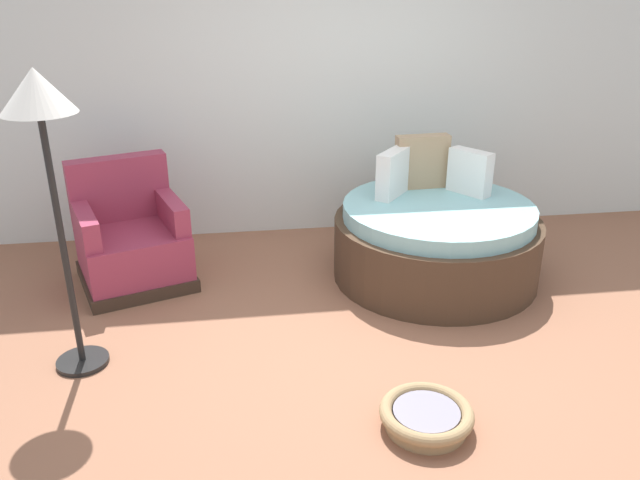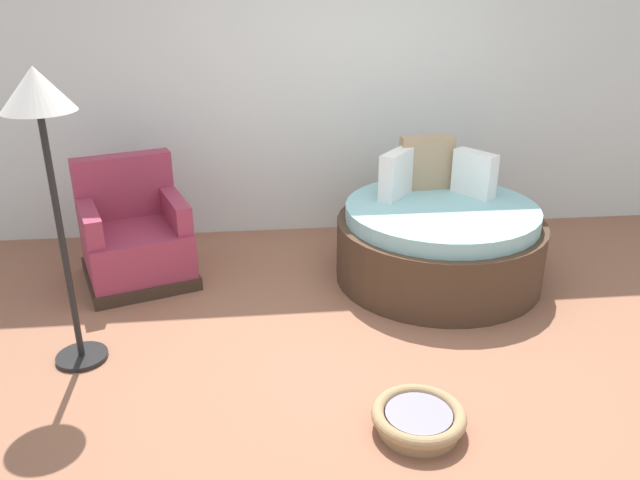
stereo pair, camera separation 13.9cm
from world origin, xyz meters
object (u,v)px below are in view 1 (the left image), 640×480
round_daybed (436,239)px  floor_lamp (42,122)px  red_armchair (131,241)px  pet_basket (426,416)px

round_daybed → floor_lamp: (-2.56, -0.91, 1.22)m
red_armchair → pet_basket: bearing=-49.1°
red_armchair → floor_lamp: 1.68m
red_armchair → floor_lamp: floor_lamp is taller
round_daybed → floor_lamp: 2.97m
round_daybed → red_armchair: 2.39m
pet_basket → floor_lamp: 2.60m
pet_basket → floor_lamp: bearing=155.6°
round_daybed → red_armchair: (-2.37, 0.25, 0.02)m
red_armchair → round_daybed: bearing=-6.1°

